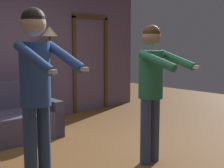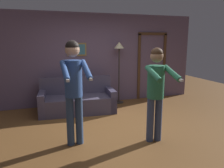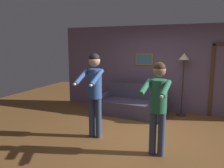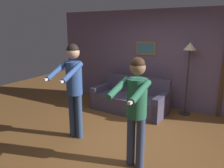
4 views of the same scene
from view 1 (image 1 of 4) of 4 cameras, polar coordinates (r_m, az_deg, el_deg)
name	(u,v)px [view 1 (image 1 of 4)]	position (r m, az deg, el deg)	size (l,w,h in m)	color
ground_plane	(94,158)	(4.18, -3.25, -13.42)	(12.00, 12.00, 0.00)	brown
back_wall_assembly	(9,54)	(5.84, -18.25, 5.29)	(6.40, 0.10, 2.60)	#64526E
torchiere_lamp	(50,45)	(5.92, -11.30, 7.07)	(0.30, 0.30, 1.79)	#332D28
person_standing_left	(36,81)	(3.12, -13.66, 0.62)	(0.44, 0.74, 1.84)	navy
person_standing_right	(152,81)	(3.82, 7.32, 0.64)	(0.47, 0.73, 1.71)	#38466B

